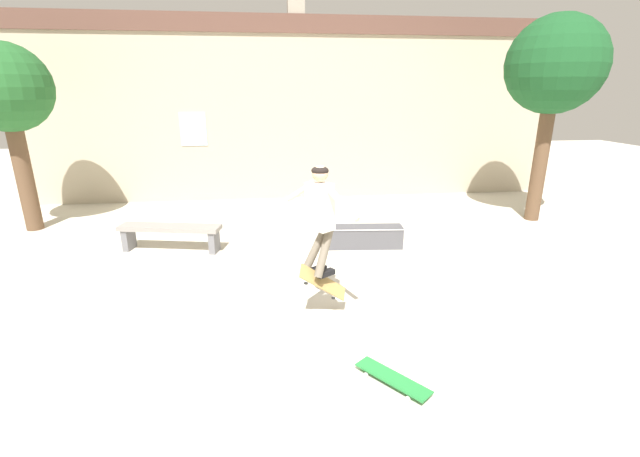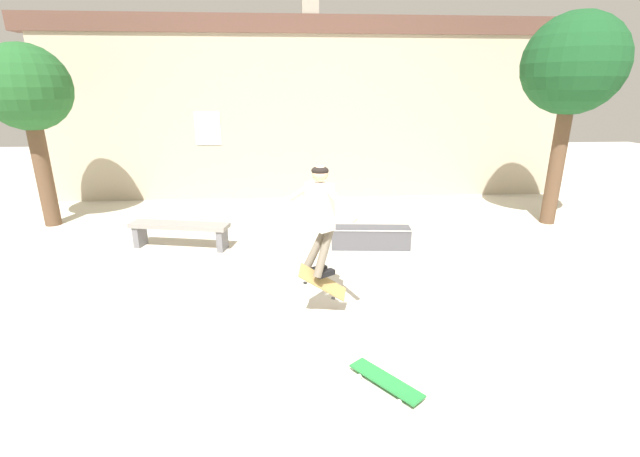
{
  "view_description": "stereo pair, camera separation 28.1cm",
  "coord_description": "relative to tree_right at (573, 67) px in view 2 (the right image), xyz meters",
  "views": [
    {
      "loc": [
        -0.84,
        -4.97,
        3.02
      ],
      "look_at": [
        -0.19,
        0.33,
        1.29
      ],
      "focal_mm": 24.0,
      "sensor_mm": 36.0,
      "label": 1
    },
    {
      "loc": [
        -0.56,
        -5.0,
        3.02
      ],
      "look_at": [
        -0.19,
        0.33,
        1.29
      ],
      "focal_mm": 24.0,
      "sensor_mm": 36.0,
      "label": 2
    }
  ],
  "objects": [
    {
      "name": "tree_left",
      "position": [
        -11.67,
        0.64,
        -0.5
      ],
      "size": [
        1.81,
        1.81,
        3.98
      ],
      "color": "brown",
      "rests_on": "ground_plane"
    },
    {
      "name": "skater",
      "position": [
        -5.71,
        -4.03,
        -1.96
      ],
      "size": [
        0.84,
        1.2,
        1.49
      ],
      "rotation": [
        0.0,
        0.0,
        0.59
      ],
      "color": "silver"
    },
    {
      "name": "skateboard_resting",
      "position": [
        -5.11,
        -5.58,
        -3.41
      ],
      "size": [
        0.71,
        0.82,
        0.08
      ],
      "rotation": [
        0.0,
        0.0,
        2.24
      ],
      "color": "#237F38",
      "rests_on": "ground_plane"
    },
    {
      "name": "park_bench",
      "position": [
        -8.3,
        -1.14,
        -3.1
      ],
      "size": [
        2.02,
        0.81,
        0.51
      ],
      "rotation": [
        0.0,
        0.0,
        -0.21
      ],
      "color": "gray",
      "rests_on": "ground_plane"
    },
    {
      "name": "skateboard_flipping",
      "position": [
        -5.67,
        -4.08,
        -2.96
      ],
      "size": [
        0.69,
        0.4,
        0.64
      ],
      "rotation": [
        0.0,
        0.0,
        0.34
      ],
      "color": "#AD894C"
    },
    {
      "name": "tree_right",
      "position": [
        0.0,
        0.0,
        0.0
      ],
      "size": [
        2.12,
        2.12,
        4.61
      ],
      "color": "brown",
      "rests_on": "ground_plane"
    },
    {
      "name": "skate_ledge",
      "position": [
        -4.52,
        -1.41,
        -3.26
      ],
      "size": [
        1.58,
        0.53,
        0.44
      ],
      "rotation": [
        0.0,
        0.0,
        -0.09
      ],
      "color": "#4C4C51",
      "rests_on": "ground_plane"
    },
    {
      "name": "building_backdrop",
      "position": [
        -5.52,
        3.08,
        -0.94
      ],
      "size": [
        15.17,
        0.52,
        6.19
      ],
      "color": "#B7A88E",
      "rests_on": "ground_plane"
    },
    {
      "name": "ground_plane",
      "position": [
        -5.52,
        -4.36,
        -3.48
      ],
      "size": [
        40.0,
        40.0,
        0.0
      ],
      "primitive_type": "plane",
      "color": "beige"
    }
  ]
}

